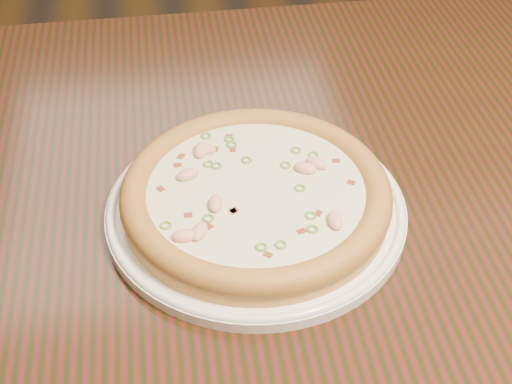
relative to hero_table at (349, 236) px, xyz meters
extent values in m
cube|color=black|center=(0.00, 0.00, 0.08)|extent=(1.20, 0.80, 0.04)
cylinder|color=white|center=(-0.12, -0.05, 0.10)|extent=(0.31, 0.31, 0.01)
torus|color=white|center=(-0.12, -0.05, 0.11)|extent=(0.30, 0.30, 0.01)
cylinder|color=tan|center=(-0.12, -0.05, 0.12)|extent=(0.27, 0.27, 0.02)
torus|color=#B1793D|center=(-0.12, -0.05, 0.13)|extent=(0.27, 0.27, 0.03)
cylinder|color=beige|center=(-0.12, -0.05, 0.13)|extent=(0.22, 0.22, 0.00)
ellipsoid|color=#F2B29E|center=(-0.17, 0.02, 0.14)|extent=(0.02, 0.03, 0.01)
ellipsoid|color=#F2B29E|center=(-0.16, -0.07, 0.14)|extent=(0.02, 0.03, 0.01)
ellipsoid|color=#F2B29E|center=(-0.05, -0.02, 0.14)|extent=(0.03, 0.03, 0.01)
ellipsoid|color=#F2B29E|center=(-0.18, -0.11, 0.14)|extent=(0.02, 0.03, 0.01)
ellipsoid|color=#F2B29E|center=(-0.07, -0.03, 0.14)|extent=(0.03, 0.02, 0.01)
ellipsoid|color=#F2B29E|center=(-0.16, 0.02, 0.14)|extent=(0.03, 0.02, 0.01)
ellipsoid|color=#F2B29E|center=(-0.19, -0.02, 0.14)|extent=(0.03, 0.02, 0.01)
ellipsoid|color=#F2B29E|center=(-0.05, -0.11, 0.14)|extent=(0.01, 0.02, 0.01)
ellipsoid|color=#F2B29E|center=(-0.20, -0.11, 0.14)|extent=(0.02, 0.01, 0.01)
cube|color=maroon|center=(-0.19, 0.00, 0.13)|extent=(0.01, 0.01, 0.00)
cube|color=maroon|center=(-0.21, -0.04, 0.13)|extent=(0.01, 0.01, 0.00)
cube|color=maroon|center=(-0.15, 0.02, 0.13)|extent=(0.01, 0.01, 0.00)
cube|color=maroon|center=(-0.14, 0.02, 0.13)|extent=(0.01, 0.01, 0.00)
cube|color=maroon|center=(-0.05, -0.03, 0.13)|extent=(0.01, 0.01, 0.00)
cube|color=maroon|center=(-0.07, -0.10, 0.13)|extent=(0.01, 0.01, 0.00)
cube|color=maroon|center=(-0.17, -0.10, 0.13)|extent=(0.01, 0.01, 0.00)
cube|color=maroon|center=(-0.03, -0.02, 0.13)|extent=(0.01, 0.01, 0.00)
cube|color=maroon|center=(-0.15, -0.08, 0.13)|extent=(0.01, 0.01, 0.00)
cube|color=maroon|center=(-0.02, -0.06, 0.13)|extent=(0.01, 0.01, 0.00)
cube|color=maroon|center=(-0.19, -0.08, 0.13)|extent=(0.01, 0.01, 0.00)
cube|color=maroon|center=(-0.15, -0.08, 0.13)|extent=(0.01, 0.01, 0.00)
cube|color=maroon|center=(-0.09, -0.12, 0.13)|extent=(0.01, 0.01, 0.00)
cube|color=maroon|center=(-0.12, -0.14, 0.13)|extent=(0.01, 0.01, 0.00)
cube|color=maroon|center=(-0.19, 0.01, 0.13)|extent=(0.01, 0.01, 0.00)
cube|color=maroon|center=(-0.14, 0.04, 0.13)|extent=(0.01, 0.01, 0.00)
torus|color=#578B31|center=(-0.07, 0.00, 0.13)|extent=(0.02, 0.02, 0.00)
torus|color=#578B31|center=(-0.07, -0.10, 0.13)|extent=(0.02, 0.02, 0.00)
torus|color=#578B31|center=(-0.13, -0.13, 0.13)|extent=(0.02, 0.02, 0.00)
torus|color=#578B31|center=(-0.11, -0.13, 0.13)|extent=(0.01, 0.01, 0.00)
torus|color=#578B31|center=(-0.08, -0.02, 0.13)|extent=(0.02, 0.02, 0.00)
torus|color=#578B31|center=(-0.16, -0.01, 0.13)|extent=(0.02, 0.02, 0.00)
torus|color=#578B31|center=(-0.16, -0.01, 0.13)|extent=(0.02, 0.02, 0.00)
torus|color=#578B31|center=(-0.21, -0.09, 0.13)|extent=(0.02, 0.02, 0.00)
torus|color=#578B31|center=(-0.14, 0.03, 0.13)|extent=(0.02, 0.02, 0.00)
torus|color=#578B31|center=(-0.05, -0.01, 0.13)|extent=(0.02, 0.02, 0.00)
torus|color=#578B31|center=(-0.12, 0.00, 0.13)|extent=(0.01, 0.01, 0.00)
torus|color=#578B31|center=(-0.16, 0.04, 0.13)|extent=(0.01, 0.01, 0.00)
torus|color=#578B31|center=(-0.14, 0.02, 0.13)|extent=(0.02, 0.02, 0.00)
torus|color=#578B31|center=(-0.17, -0.09, 0.13)|extent=(0.01, 0.01, 0.00)
torus|color=#578B31|center=(-0.08, -0.12, 0.13)|extent=(0.01, 0.01, 0.00)
torus|color=#578B31|center=(-0.08, -0.06, 0.13)|extent=(0.02, 0.02, 0.00)
camera|label=1|loc=(-0.20, -0.58, 0.60)|focal=50.00mm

